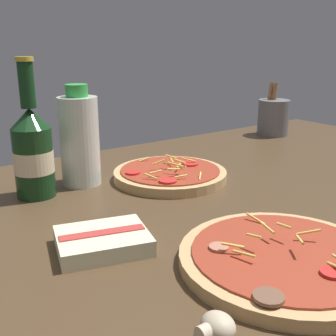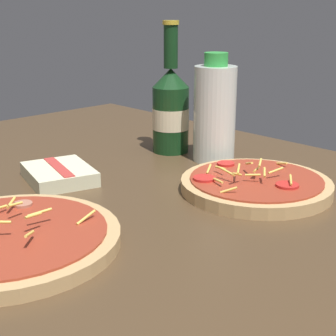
{
  "view_description": "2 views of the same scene",
  "coord_description": "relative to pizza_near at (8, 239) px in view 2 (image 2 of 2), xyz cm",
  "views": [
    {
      "loc": [
        -52.43,
        -55.53,
        30.86
      ],
      "look_at": [
        -11.73,
        1.15,
        9.84
      ],
      "focal_mm": 45.0,
      "sensor_mm": 36.0,
      "label": 1
    },
    {
      "loc": [
        44.28,
        -50.09,
        31.06
      ],
      "look_at": [
        -13.52,
        5.39,
        5.68
      ],
      "focal_mm": 55.0,
      "sensor_mm": 36.0,
      "label": 2
    }
  ],
  "objects": [
    {
      "name": "beer_bottle",
      "position": [
        -17.47,
        44.98,
        7.9
      ],
      "size": [
        7.38,
        7.38,
        25.86
      ],
      "color": "#143819",
      "rests_on": "counter_slab"
    },
    {
      "name": "oil_bottle",
      "position": [
        -7.31,
        46.7,
        8.37
      ],
      "size": [
        7.96,
        7.96,
        20.38
      ],
      "color": "silver",
      "rests_on": "counter_slab"
    },
    {
      "name": "pizza_near",
      "position": [
        0.0,
        0.0,
        0.0
      ],
      "size": [
        27.82,
        27.82,
        4.44
      ],
      "color": "tan",
      "rests_on": "counter_slab"
    },
    {
      "name": "dish_towel",
      "position": [
        -17.12,
        18.25,
        0.21
      ],
      "size": [
        14.97,
        13.15,
        2.56
      ],
      "color": "beige",
      "rests_on": "counter_slab"
    },
    {
      "name": "counter_slab",
      "position": [
        11.21,
        24.3,
        -2.25
      ],
      "size": [
        160.0,
        90.0,
        2.5
      ],
      "color": "#4C3823",
      "rests_on": "ground"
    },
    {
      "name": "pizza_far",
      "position": [
        9.15,
        38.18,
        0.11
      ],
      "size": [
        24.09,
        24.09,
        5.28
      ],
      "color": "tan",
      "rests_on": "counter_slab"
    }
  ]
}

